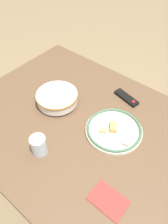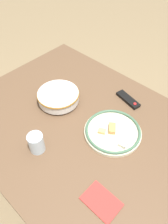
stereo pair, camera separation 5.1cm
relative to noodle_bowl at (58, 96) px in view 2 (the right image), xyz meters
name	(u,v)px [view 2 (the right image)]	position (x,y,z in m)	size (l,w,h in m)	color
ground_plane	(90,190)	(0.31, -0.03, -0.78)	(8.00, 8.00, 0.00)	#7F6B4C
dining_table	(93,140)	(0.31, -0.03, -0.11)	(1.57, 1.04, 0.74)	brown
noodle_bowl	(58,96)	(0.00, 0.00, 0.00)	(0.25, 0.25, 0.07)	silver
food_plate	(113,131)	(0.39, 0.03, -0.03)	(0.31, 0.31, 0.04)	beige
tv_remote	(128,100)	(0.30, 0.30, -0.03)	(0.17, 0.08, 0.02)	black
drinking_glass	(36,143)	(0.17, -0.30, 0.01)	(0.08, 0.08, 0.11)	silver
folded_napkin	(101,201)	(0.58, -0.29, -0.04)	(0.16, 0.11, 0.01)	#B2332D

